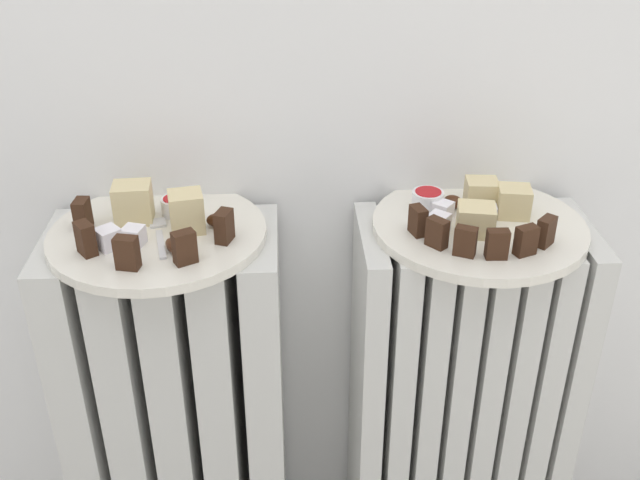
{
  "coord_description": "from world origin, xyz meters",
  "views": [
    {
      "loc": [
        -0.04,
        -0.53,
        1.04
      ],
      "look_at": [
        0.0,
        0.28,
        0.58
      ],
      "focal_mm": 41.82,
      "sensor_mm": 36.0,
      "label": 1
    }
  ],
  "objects_px": {
    "radiator_left": "(181,420)",
    "plate_right": "(479,226)",
    "plate_left": "(158,234)",
    "radiator_right": "(457,410)",
    "jam_bowl_right": "(428,200)",
    "jam_bowl_left": "(176,205)",
    "fork": "(159,234)"
  },
  "relations": [
    {
      "from": "radiator_left",
      "to": "plate_right",
      "type": "xyz_separation_m",
      "value": [
        0.4,
        0.0,
        0.31
      ]
    },
    {
      "from": "radiator_right",
      "to": "jam_bowl_right",
      "type": "relative_size",
      "value": 14.46
    },
    {
      "from": "plate_left",
      "to": "jam_bowl_right",
      "type": "bearing_deg",
      "value": 6.11
    },
    {
      "from": "jam_bowl_right",
      "to": "plate_right",
      "type": "bearing_deg",
      "value": -31.33
    },
    {
      "from": "plate_left",
      "to": "plate_right",
      "type": "bearing_deg",
      "value": 0.0
    },
    {
      "from": "radiator_left",
      "to": "jam_bowl_left",
      "type": "height_order",
      "value": "jam_bowl_left"
    },
    {
      "from": "fork",
      "to": "plate_left",
      "type": "bearing_deg",
      "value": 106.97
    },
    {
      "from": "plate_left",
      "to": "radiator_right",
      "type": "bearing_deg",
      "value": -0.0
    },
    {
      "from": "radiator_left",
      "to": "plate_left",
      "type": "xyz_separation_m",
      "value": [
        -0.0,
        0.0,
        0.31
      ]
    },
    {
      "from": "radiator_right",
      "to": "jam_bowl_left",
      "type": "distance_m",
      "value": 0.5
    },
    {
      "from": "plate_right",
      "to": "radiator_left",
      "type": "bearing_deg",
      "value": 180.0
    },
    {
      "from": "radiator_right",
      "to": "fork",
      "type": "distance_m",
      "value": 0.5
    },
    {
      "from": "radiator_right",
      "to": "jam_bowl_left",
      "type": "height_order",
      "value": "jam_bowl_left"
    },
    {
      "from": "radiator_left",
      "to": "radiator_right",
      "type": "relative_size",
      "value": 1.0
    },
    {
      "from": "radiator_left",
      "to": "plate_right",
      "type": "relative_size",
      "value": 2.2
    },
    {
      "from": "plate_left",
      "to": "fork",
      "type": "bearing_deg",
      "value": -73.03
    },
    {
      "from": "radiator_right",
      "to": "plate_right",
      "type": "bearing_deg",
      "value": 90.0
    },
    {
      "from": "jam_bowl_left",
      "to": "fork",
      "type": "xyz_separation_m",
      "value": [
        -0.01,
        -0.06,
        -0.01
      ]
    },
    {
      "from": "plate_right",
      "to": "jam_bowl_right",
      "type": "relative_size",
      "value": 6.56
    },
    {
      "from": "radiator_right",
      "to": "fork",
      "type": "height_order",
      "value": "fork"
    },
    {
      "from": "jam_bowl_left",
      "to": "jam_bowl_right",
      "type": "height_order",
      "value": "jam_bowl_right"
    },
    {
      "from": "radiator_right",
      "to": "jam_bowl_right",
      "type": "xyz_separation_m",
      "value": [
        -0.06,
        0.04,
        0.33
      ]
    },
    {
      "from": "radiator_right",
      "to": "plate_left",
      "type": "xyz_separation_m",
      "value": [
        -0.4,
        0.0,
        0.31
      ]
    },
    {
      "from": "radiator_right",
      "to": "jam_bowl_left",
      "type": "xyz_separation_m",
      "value": [
        -0.38,
        0.04,
        0.32
      ]
    },
    {
      "from": "plate_left",
      "to": "fork",
      "type": "relative_size",
      "value": 2.65
    },
    {
      "from": "radiator_left",
      "to": "jam_bowl_right",
      "type": "height_order",
      "value": "jam_bowl_right"
    },
    {
      "from": "jam_bowl_left",
      "to": "plate_left",
      "type": "bearing_deg",
      "value": -113.39
    },
    {
      "from": "jam_bowl_right",
      "to": "radiator_right",
      "type": "bearing_deg",
      "value": -31.33
    },
    {
      "from": "plate_left",
      "to": "jam_bowl_left",
      "type": "bearing_deg",
      "value": 66.61
    },
    {
      "from": "plate_left",
      "to": "jam_bowl_right",
      "type": "relative_size",
      "value": 6.56
    },
    {
      "from": "plate_left",
      "to": "plate_right",
      "type": "relative_size",
      "value": 1.0
    },
    {
      "from": "plate_left",
      "to": "plate_right",
      "type": "distance_m",
      "value": 0.4
    }
  ]
}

